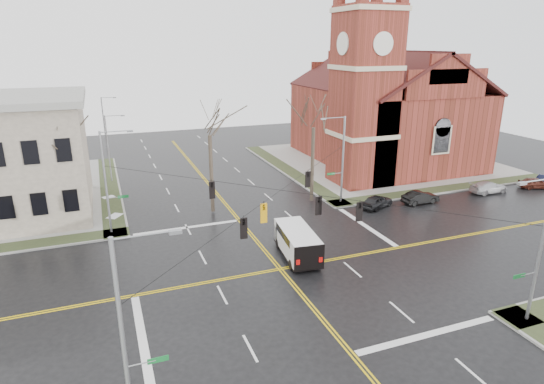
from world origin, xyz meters
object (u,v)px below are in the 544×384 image
object	(u,v)px
tree_ne	(314,123)
tree_nw_near	(209,130)
signal_pole_sw	(127,332)
parked_car_b	(420,197)
signal_pole_se	(539,247)
parked_car_d	(536,183)
church	(382,102)
signal_pole_nw	(107,180)
parked_car_a	(377,201)
streetlight_north_b	(105,120)
parked_car_c	(489,187)
cargo_van	(296,240)
signal_pole_ne	(341,157)
tree_nw_far	(58,143)
streetlight_north_a	(109,146)

from	to	relation	value
tree_ne	tree_nw_near	bearing A→B (deg)	177.43
signal_pole_sw	parked_car_b	size ratio (longest dim) A/B	2.24
signal_pole_se	parked_car_d	bearing A→B (deg)	39.25
church	signal_pole_nw	size ratio (longest dim) A/B	3.06
tree_ne	parked_car_d	bearing A→B (deg)	-10.87
church	parked_car_a	world-z (taller)	church
signal_pole_se	parked_car_d	xyz separation A→B (m)	(23.78, 19.43, -4.31)
streetlight_north_b	parked_car_c	bearing A→B (deg)	-45.06
signal_pole_se	streetlight_north_b	distance (m)	63.43
signal_pole_nw	signal_pole_se	bearing A→B (deg)	-45.45
signal_pole_se	signal_pole_nw	bearing A→B (deg)	134.55
cargo_van	parked_car_b	bearing A→B (deg)	28.09
church	signal_pole_se	world-z (taller)	church
signal_pole_nw	signal_pole_se	distance (m)	32.28
signal_pole_se	parked_car_b	world-z (taller)	signal_pole_se
signal_pole_sw	signal_pole_nw	bearing A→B (deg)	90.00
streetlight_north_b	parked_car_a	xyz separation A→B (m)	(24.86, -39.12, -3.80)
church	signal_pole_nw	distance (m)	38.61
church	signal_pole_se	distance (m)	38.85
signal_pole_sw	tree_ne	bearing A→B (deg)	50.61
church	signal_pole_ne	bearing A→B (deg)	-135.34
church	signal_pole_se	bearing A→B (deg)	-110.33
tree_nw_far	signal_pole_ne	bearing A→B (deg)	-5.85
signal_pole_se	tree_nw_far	xyz separation A→B (m)	(-26.23, 25.69, 2.95)
tree_ne	signal_pole_nw	bearing A→B (deg)	-175.78
streetlight_north_a	tree_nw_far	bearing A→B (deg)	-107.12
streetlight_north_b	parked_car_d	size ratio (longest dim) A/B	2.13
signal_pole_ne	cargo_van	bearing A→B (deg)	-133.36
parked_car_a	tree_ne	bearing A→B (deg)	30.56
streetlight_north_b	parked_car_d	xyz separation A→B (m)	(45.76, -40.07, -3.83)
parked_car_a	parked_car_b	size ratio (longest dim) A/B	0.98
signal_pole_ne	parked_car_b	distance (m)	9.50
church	parked_car_b	xyz separation A→B (m)	(-5.57, -16.43, -7.77)
signal_pole_ne	parked_car_b	xyz separation A→B (m)	(7.88, -3.14, -4.29)
parked_car_c	streetlight_north_a	bearing A→B (deg)	64.31
church	signal_pole_se	size ratio (longest dim) A/B	3.06
tree_ne	parked_car_a	bearing A→B (deg)	-37.09
church	parked_car_c	xyz separation A→B (m)	(3.92, -16.20, -7.78)
parked_car_b	signal_pole_sw	bearing A→B (deg)	121.22
signal_pole_nw	signal_pole_ne	bearing A→B (deg)	0.00
church	cargo_van	bearing A→B (deg)	-134.52
signal_pole_nw	streetlight_north_b	xyz separation A→B (m)	(0.67, 36.50, -0.48)
church	signal_pole_ne	size ratio (longest dim) A/B	3.06
church	signal_pole_sw	size ratio (longest dim) A/B	3.06
tree_nw_near	streetlight_north_a	bearing A→B (deg)	121.26
streetlight_north_a	parked_car_a	bearing A→B (deg)	-37.56
church	tree_ne	bearing A→B (deg)	-143.56
streetlight_north_a	tree_ne	xyz separation A→B (m)	(19.43, -15.02, 3.96)
parked_car_c	signal_pole_sw	bearing A→B (deg)	117.24
signal_pole_ne	tree_nw_far	distance (m)	26.53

